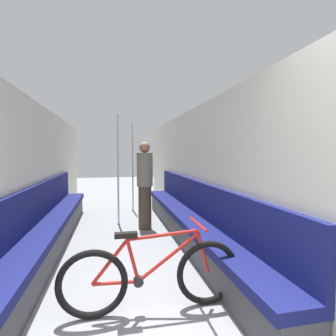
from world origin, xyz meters
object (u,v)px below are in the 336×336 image
Objects in this scene: bicycle at (153,276)px; grab_pole_far at (133,168)px; passenger_standing at (145,184)px; bench_seat_row_right at (190,222)px; grab_pole_near at (118,171)px; bench_seat_row_left at (47,230)px.

grab_pole_far is at bearing 85.73° from bicycle.
bicycle is 2.67m from passenger_standing.
grab_pole_near is at bearing 130.80° from bench_seat_row_right.
grab_pole_near is (-1.11, 1.29, 0.76)m from bench_seat_row_right.
passenger_standing is (-0.63, 0.85, 0.54)m from bench_seat_row_right.
passenger_standing is at bearing -86.44° from grab_pole_far.
bench_seat_row_right is 1.97m from bicycle.
bench_seat_row_left reaches higher than bicycle.
grab_pole_far is 1.63m from passenger_standing.
bench_seat_row_right reaches higher than bicycle.
grab_pole_near is at bearing -108.14° from grab_pole_far.
grab_pole_near reaches higher than bench_seat_row_left.
grab_pole_far reaches higher than bicycle.
bench_seat_row_right is 1.18m from passenger_standing.
grab_pole_far is at bearing 106.45° from bench_seat_row_right.
bench_seat_row_left and bench_seat_row_right have the same top height.
grab_pole_far reaches higher than bench_seat_row_right.
grab_pole_far is (1.44, 2.46, 0.76)m from bench_seat_row_left.
bench_seat_row_left is 3.22× the size of passenger_standing.
grab_pole_near reaches higher than passenger_standing.
grab_pole_near is (-0.23, 3.04, 0.75)m from bicycle.
bench_seat_row_right is 2.41× the size of grab_pole_near.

